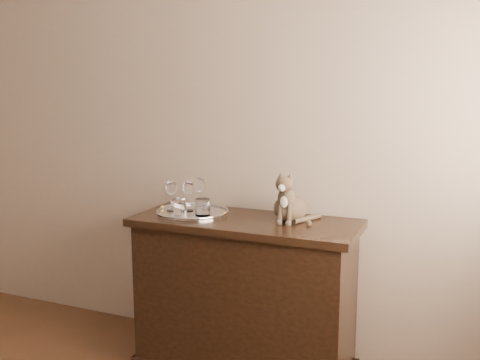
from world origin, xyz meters
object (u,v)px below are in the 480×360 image
object	(u,v)px
wine_glass_b	(199,193)
wine_glass_d	(189,196)
tray	(193,213)
tumbler_a	(203,207)
cat	(291,195)
tumbler_b	(179,207)
wine_glass_c	(171,196)
sideboard	(245,295)

from	to	relation	value
wine_glass_b	wine_glass_d	bearing A→B (deg)	-107.59
wine_glass_b	tray	bearing A→B (deg)	-85.99
tumbler_a	cat	distance (m)	0.48
tumbler_a	tumbler_b	size ratio (longest dim) A/B	0.99
wine_glass_c	tumbler_b	bearing A→B (deg)	-41.43
wine_glass_c	tumbler_a	world-z (taller)	wine_glass_c
wine_glass_d	cat	world-z (taller)	cat
cat	tray	bearing A→B (deg)	-173.37
wine_glass_b	cat	bearing A→B (deg)	-4.49
sideboard	wine_glass_d	distance (m)	0.63
wine_glass_b	tumbler_a	world-z (taller)	wine_glass_b
tumbler_a	tumbler_b	bearing A→B (deg)	-156.76
wine_glass_d	tumbler_b	bearing A→B (deg)	-87.47
sideboard	cat	distance (m)	0.61
wine_glass_c	cat	world-z (taller)	cat
wine_glass_c	tumbler_a	distance (m)	0.22
sideboard	wine_glass_c	distance (m)	0.68
sideboard	tumbler_a	world-z (taller)	tumbler_a
tumbler_a	tumbler_b	distance (m)	0.13
wine_glass_c	wine_glass_b	bearing A→B (deg)	45.98
tumbler_a	cat	size ratio (longest dim) A/B	0.34
sideboard	tumbler_b	xyz separation A→B (m)	(-0.35, -0.09, 0.48)
cat	tumbler_a	bearing A→B (deg)	-165.55
wine_glass_d	sideboard	bearing A→B (deg)	-4.94
sideboard	wine_glass_d	bearing A→B (deg)	175.06
tumbler_b	wine_glass_c	bearing A→B (deg)	138.57
sideboard	wine_glass_c	xyz separation A→B (m)	(-0.44, -0.01, 0.52)
wine_glass_c	tumbler_b	distance (m)	0.13
tumbler_a	tumbler_b	world-z (taller)	tumbler_b
tray	tumbler_b	world-z (taller)	tumbler_b
sideboard	tumbler_a	xyz separation A→B (m)	(-0.23, -0.04, 0.48)
wine_glass_b	tumbler_b	bearing A→B (deg)	-95.74
tray	wine_glass_c	distance (m)	0.15
tray	wine_glass_b	bearing A→B (deg)	94.01
sideboard	tray	xyz separation A→B (m)	(-0.32, 0.02, 0.43)
tray	tumbler_a	size ratio (longest dim) A/B	4.38
tumbler_a	wine_glass_d	bearing A→B (deg)	150.19
wine_glass_b	wine_glass_c	distance (m)	0.16
wine_glass_b	wine_glass_d	world-z (taller)	wine_glass_b
wine_glass_b	tumbler_b	distance (m)	0.21
tumbler_b	cat	world-z (taller)	cat
tumbler_b	wine_glass_b	bearing A→B (deg)	84.26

